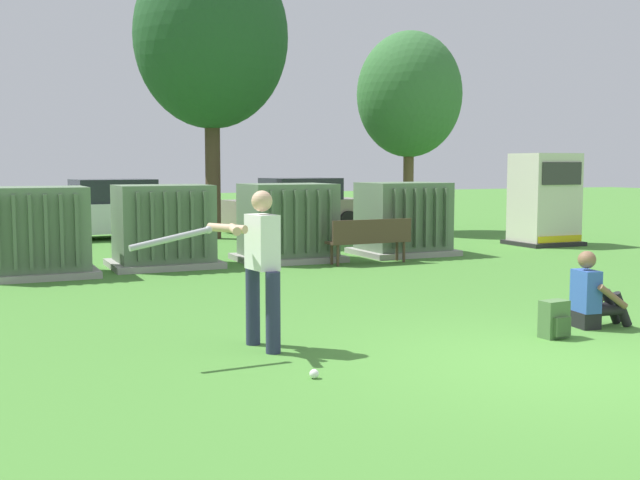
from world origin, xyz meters
TOP-DOWN VIEW (x-y plane):
  - ground_plane at (0.00, 0.00)m, footprint 96.00×96.00m
  - transformer_west at (-4.22, 8.83)m, footprint 2.10×1.70m
  - transformer_mid_west at (-1.80, 9.21)m, footprint 2.10×1.70m
  - transformer_mid_east at (0.82, 9.12)m, footprint 2.10×1.70m
  - transformer_east at (3.62, 9.12)m, footprint 2.10×1.70m
  - generator_enclosure at (7.92, 9.49)m, footprint 1.60×1.40m
  - park_bench at (2.15, 7.92)m, footprint 1.81×0.43m
  - batter at (-2.44, 1.84)m, footprint 1.62×0.73m
  - sports_ball at (-2.35, 0.51)m, footprint 0.09×0.09m
  - seated_spectator at (1.75, 1.25)m, footprint 0.76×0.59m
  - backpack at (0.91, 0.96)m, footprint 0.34×0.28m
  - tree_center_left at (0.80, 14.55)m, footprint 4.13×4.13m
  - tree_center_right at (6.68, 14.09)m, footprint 3.10×3.10m
  - parked_car_left_of_center at (-1.78, 15.85)m, footprint 4.34×2.21m
  - parked_car_right_of_center at (3.74, 15.64)m, footprint 4.36×2.25m

SIDE VIEW (x-z plane):
  - ground_plane at x=0.00m, z-range 0.00..0.00m
  - sports_ball at x=-2.35m, z-range 0.00..0.09m
  - backpack at x=0.91m, z-range -0.01..0.43m
  - seated_spectator at x=1.75m, z-range -0.11..0.86m
  - park_bench at x=2.15m, z-range 0.08..0.99m
  - parked_car_left_of_center at x=-1.78m, z-range -0.06..1.56m
  - parked_car_right_of_center at x=3.74m, z-range -0.06..1.56m
  - transformer_west at x=-4.22m, z-range -0.02..1.60m
  - transformer_mid_west at x=-1.80m, z-range -0.02..1.60m
  - transformer_mid_east at x=0.82m, z-range -0.02..1.60m
  - transformer_east at x=3.62m, z-range -0.02..1.60m
  - batter at x=-2.44m, z-range 0.11..1.85m
  - generator_enclosure at x=7.92m, z-range -0.01..2.29m
  - tree_center_right at x=6.68m, z-range 1.10..7.03m
  - tree_center_left at x=0.80m, z-range 1.47..9.36m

